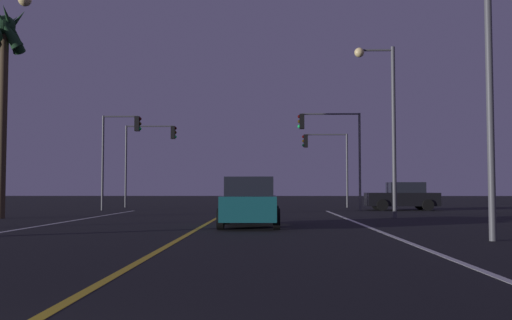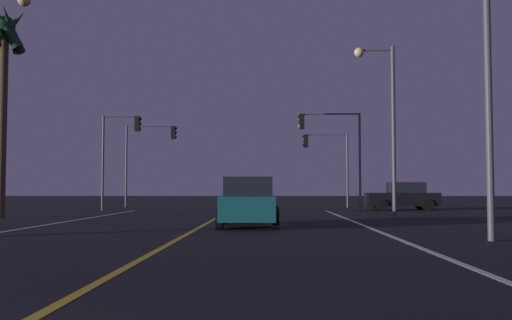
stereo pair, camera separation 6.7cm
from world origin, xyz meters
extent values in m
cube|color=silver|center=(5.71, 12.28, 0.00)|extent=(0.16, 36.57, 0.01)
cube|color=gold|center=(0.00, 12.28, 0.00)|extent=(0.16, 36.57, 0.01)
cylinder|color=black|center=(0.76, 18.10, 0.34)|extent=(0.22, 0.68, 0.68)
cylinder|color=black|center=(2.56, 18.10, 0.34)|extent=(0.22, 0.68, 0.68)
cylinder|color=black|center=(0.76, 15.40, 0.34)|extent=(0.22, 0.68, 0.68)
cylinder|color=black|center=(2.56, 15.40, 0.34)|extent=(0.22, 0.68, 0.68)
cube|color=#145156|center=(1.66, 16.75, 0.66)|extent=(1.80, 4.30, 0.80)
cube|color=black|center=(1.66, 16.50, 1.38)|extent=(1.60, 2.10, 0.64)
cube|color=red|center=(1.06, 14.65, 0.76)|extent=(0.24, 0.08, 0.16)
cube|color=red|center=(2.26, 14.65, 0.76)|extent=(0.24, 0.08, 0.16)
cylinder|color=black|center=(9.07, 31.02, 0.34)|extent=(0.68, 0.22, 0.68)
cylinder|color=black|center=(9.07, 32.82, 0.34)|extent=(0.68, 0.22, 0.68)
cylinder|color=black|center=(11.77, 31.02, 0.34)|extent=(0.68, 0.22, 0.68)
cylinder|color=black|center=(11.77, 32.82, 0.34)|extent=(0.68, 0.22, 0.68)
cube|color=black|center=(10.42, 31.92, 0.66)|extent=(4.30, 1.80, 0.80)
cube|color=black|center=(10.67, 31.92, 1.38)|extent=(2.10, 1.60, 0.64)
cube|color=red|center=(12.52, 31.32, 0.76)|extent=(0.08, 0.24, 0.16)
cube|color=red|center=(12.52, 32.52, 0.76)|extent=(0.08, 0.24, 0.16)
cylinder|color=#4C4C51|center=(7.76, 31.07, 2.93)|extent=(0.14, 0.14, 5.86)
cylinder|color=#4C4C51|center=(6.03, 31.07, 5.81)|extent=(3.46, 0.10, 0.10)
cube|color=black|center=(4.30, 31.07, 5.36)|extent=(0.28, 0.36, 0.90)
sphere|color=#3A0605|center=(4.14, 31.07, 5.66)|extent=(0.20, 0.20, 0.20)
sphere|color=#3C2706|center=(4.14, 31.07, 5.36)|extent=(0.20, 0.20, 0.20)
sphere|color=#19E059|center=(4.14, 31.07, 5.06)|extent=(0.20, 0.20, 0.20)
cylinder|color=#4C4C51|center=(-7.76, 31.07, 2.87)|extent=(0.14, 0.14, 5.75)
cylinder|color=#4C4C51|center=(-6.72, 31.07, 5.70)|extent=(2.08, 0.10, 0.10)
cube|color=black|center=(-5.68, 31.07, 5.25)|extent=(0.28, 0.36, 0.90)
sphere|color=#3A0605|center=(-5.52, 31.07, 5.55)|extent=(0.20, 0.20, 0.20)
sphere|color=#3C2706|center=(-5.52, 31.07, 5.25)|extent=(0.20, 0.20, 0.20)
sphere|color=#19E059|center=(-5.52, 31.07, 4.95)|extent=(0.20, 0.20, 0.20)
cylinder|color=#4C4C51|center=(7.76, 36.57, 2.57)|extent=(0.14, 0.14, 5.15)
cylinder|color=#4C4C51|center=(6.33, 36.57, 5.10)|extent=(2.87, 0.10, 0.10)
cube|color=black|center=(4.89, 36.57, 4.65)|extent=(0.28, 0.36, 0.90)
sphere|color=#3A0605|center=(4.73, 36.57, 4.95)|extent=(0.20, 0.20, 0.20)
sphere|color=#3C2706|center=(4.73, 36.57, 4.65)|extent=(0.20, 0.20, 0.20)
sphere|color=#19E059|center=(4.73, 36.57, 4.35)|extent=(0.20, 0.20, 0.20)
cylinder|color=#4C4C51|center=(-7.76, 36.57, 2.88)|extent=(0.14, 0.14, 5.76)
cylinder|color=#4C4C51|center=(-6.10, 36.57, 5.71)|extent=(3.32, 0.10, 0.10)
cube|color=black|center=(-4.44, 36.57, 5.26)|extent=(0.28, 0.36, 0.90)
sphere|color=#3A0605|center=(-4.28, 36.57, 5.56)|extent=(0.20, 0.20, 0.20)
sphere|color=#3C2706|center=(-4.28, 36.57, 5.26)|extent=(0.20, 0.20, 0.20)
sphere|color=#19E059|center=(-4.28, 36.57, 4.96)|extent=(0.20, 0.20, 0.20)
cylinder|color=#4C4C51|center=(7.92, 11.59, 4.29)|extent=(0.18, 0.18, 8.58)
sphere|color=#F9D88C|center=(-5.83, 15.59, 7.61)|extent=(0.44, 0.44, 0.44)
cylinder|color=#4C4C51|center=(7.92, 22.52, 3.86)|extent=(0.18, 0.18, 7.71)
cylinder|color=#4C4C51|center=(7.16, 22.52, 7.56)|extent=(1.51, 0.10, 0.10)
sphere|color=#F9D88C|center=(6.41, 22.52, 7.46)|extent=(0.44, 0.44, 0.44)
cylinder|color=#473826|center=(-9.52, 21.88, 4.18)|extent=(0.36, 0.36, 8.37)
sphere|color=#19381E|center=(-9.52, 21.88, 8.62)|extent=(0.90, 0.90, 0.90)
cone|color=#19381E|center=(-9.22, 21.87, 8.47)|extent=(0.65, 1.99, 2.08)
cone|color=#19381E|center=(-9.50, 22.18, 8.47)|extent=(1.97, 0.67, 2.15)
cone|color=#19381E|center=(-9.72, 22.10, 8.47)|extent=(1.59, 1.54, 1.84)
cone|color=#19381E|center=(-9.35, 21.64, 8.47)|extent=(1.53, 1.30, 1.91)
camera|label=1|loc=(2.33, -2.64, 1.30)|focal=39.40mm
camera|label=2|loc=(2.39, -2.64, 1.30)|focal=39.40mm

